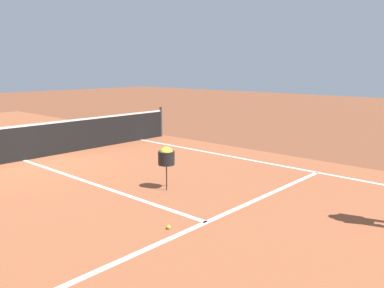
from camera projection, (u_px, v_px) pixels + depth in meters
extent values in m
plane|color=brown|center=(24.00, 160.00, 10.50)|extent=(60.00, 60.00, 0.00)
cube|color=#9E5433|center=(24.00, 160.00, 10.50)|extent=(10.62, 24.40, 0.00)
cube|color=white|center=(300.00, 169.00, 9.59)|extent=(0.10, 11.89, 0.01)
cube|color=white|center=(206.00, 222.00, 6.29)|extent=(8.22, 0.10, 0.01)
cube|color=white|center=(92.00, 183.00, 8.40)|extent=(0.10, 6.40, 0.01)
cylinder|color=#33383D|center=(161.00, 122.00, 14.09)|extent=(0.09, 0.09, 1.07)
cube|color=black|center=(23.00, 144.00, 10.42)|extent=(10.14, 0.02, 0.91)
cube|color=white|center=(21.00, 126.00, 10.32)|extent=(10.14, 0.03, 0.05)
cylinder|color=black|center=(166.00, 158.00, 7.97)|extent=(0.34, 0.34, 0.28)
cylinder|color=black|center=(166.00, 178.00, 7.90)|extent=(0.02, 0.02, 0.50)
cylinder|color=black|center=(167.00, 175.00, 8.19)|extent=(0.02, 0.02, 0.50)
sphere|color=#CCE033|center=(166.00, 154.00, 7.95)|extent=(0.29, 0.29, 0.29)
sphere|color=#CCE033|center=(169.00, 227.00, 6.03)|extent=(0.07, 0.07, 0.07)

